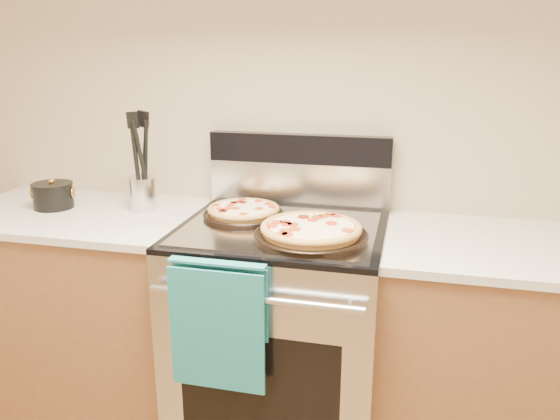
% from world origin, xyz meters
% --- Properties ---
extents(wall_back, '(4.00, 0.00, 4.00)m').
position_xyz_m(wall_back, '(0.00, 2.00, 1.35)').
color(wall_back, tan).
rests_on(wall_back, ground).
extents(range_body, '(0.76, 0.68, 0.90)m').
position_xyz_m(range_body, '(0.00, 1.65, 0.45)').
color(range_body, '#B7B7BC').
rests_on(range_body, ground).
extents(oven_window, '(0.56, 0.01, 0.40)m').
position_xyz_m(oven_window, '(0.00, 1.31, 0.45)').
color(oven_window, black).
rests_on(oven_window, range_body).
extents(cooktop, '(0.76, 0.68, 0.02)m').
position_xyz_m(cooktop, '(0.00, 1.65, 0.91)').
color(cooktop, black).
rests_on(cooktop, range_body).
extents(backsplash_lower, '(0.76, 0.06, 0.18)m').
position_xyz_m(backsplash_lower, '(0.00, 1.96, 1.01)').
color(backsplash_lower, silver).
rests_on(backsplash_lower, cooktop).
extents(backsplash_upper, '(0.76, 0.06, 0.12)m').
position_xyz_m(backsplash_upper, '(0.00, 1.96, 1.16)').
color(backsplash_upper, black).
rests_on(backsplash_upper, backsplash_lower).
extents(oven_handle, '(0.70, 0.03, 0.03)m').
position_xyz_m(oven_handle, '(0.00, 1.27, 0.80)').
color(oven_handle, silver).
rests_on(oven_handle, range_body).
extents(dish_towel, '(0.32, 0.05, 0.42)m').
position_xyz_m(dish_towel, '(-0.12, 1.27, 0.70)').
color(dish_towel, '#1A8577').
rests_on(dish_towel, oven_handle).
extents(foil_sheet, '(0.70, 0.55, 0.01)m').
position_xyz_m(foil_sheet, '(0.00, 1.62, 0.92)').
color(foil_sheet, gray).
rests_on(foil_sheet, cooktop).
extents(cabinet_left, '(1.00, 0.62, 0.88)m').
position_xyz_m(cabinet_left, '(-0.88, 1.68, 0.44)').
color(cabinet_left, brown).
rests_on(cabinet_left, ground).
extents(countertop_left, '(1.02, 0.64, 0.03)m').
position_xyz_m(countertop_left, '(-0.88, 1.68, 0.90)').
color(countertop_left, beige).
rests_on(countertop_left, cabinet_left).
extents(cabinet_right, '(1.00, 0.62, 0.88)m').
position_xyz_m(cabinet_right, '(0.88, 1.68, 0.44)').
color(cabinet_right, brown).
rests_on(cabinet_right, ground).
extents(countertop_right, '(1.02, 0.64, 0.03)m').
position_xyz_m(countertop_right, '(0.88, 1.68, 0.90)').
color(countertop_right, beige).
rests_on(countertop_right, cabinet_right).
extents(pepperoni_pizza_back, '(0.36, 0.36, 0.04)m').
position_xyz_m(pepperoni_pizza_back, '(-0.17, 1.72, 0.95)').
color(pepperoni_pizza_back, '#B47A37').
rests_on(pepperoni_pizza_back, foil_sheet).
extents(pepperoni_pizza_front, '(0.44, 0.44, 0.05)m').
position_xyz_m(pepperoni_pizza_front, '(0.13, 1.53, 0.95)').
color(pepperoni_pizza_front, '#B47A37').
rests_on(pepperoni_pizza_front, foil_sheet).
extents(utensil_crock, '(0.15, 0.15, 0.14)m').
position_xyz_m(utensil_crock, '(-0.62, 1.76, 0.98)').
color(utensil_crock, silver).
rests_on(utensil_crock, countertop_left).
extents(saucepan, '(0.20, 0.20, 0.10)m').
position_xyz_m(saucepan, '(-1.00, 1.70, 0.96)').
color(saucepan, black).
rests_on(saucepan, countertop_left).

